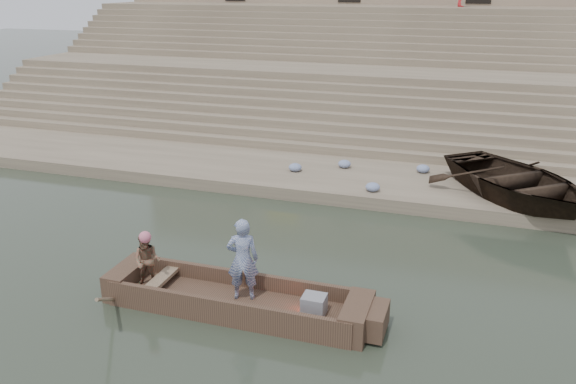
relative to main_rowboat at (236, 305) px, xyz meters
The scene contains 12 objects.
ground 1.25m from the main_rowboat, 161.49° to the left, with size 120.00×120.00×0.00m, color #2C3629.
lower_landing 8.48m from the main_rowboat, 97.99° to the left, with size 32.00×4.00×0.40m, color gray.
mid_landing 15.99m from the main_rowboat, 94.24° to the left, with size 32.00×3.00×2.80m, color gray.
upper_landing 23.06m from the main_rowboat, 92.95° to the left, with size 32.00×3.00×5.20m, color gray.
ghat_steps 17.71m from the main_rowboat, 93.83° to the left, with size 32.00×11.00×5.20m.
main_rowboat is the anchor object (origin of this frame).
rowboat_trim 0.28m from the main_rowboat, ahead, with size 6.04×2.63×1.90m.
standing_man 1.02m from the main_rowboat, 50.78° to the left, with size 0.65×0.43×1.78m, color navy.
rowing_man 2.13m from the main_rowboat, behind, with size 0.60×0.46×1.23m, color #246E49.
television 1.70m from the main_rowboat, ahead, with size 0.46×0.42×0.40m.
beached_rowboat 9.61m from the main_rowboat, 53.59° to the left, with size 3.77×5.27×1.09m, color #2D2116.
cloth_bundles 8.46m from the main_rowboat, 84.29° to the left, with size 4.56×2.79×0.26m.
Camera 1 is at (5.51, -10.13, 6.45)m, focal length 36.39 mm.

